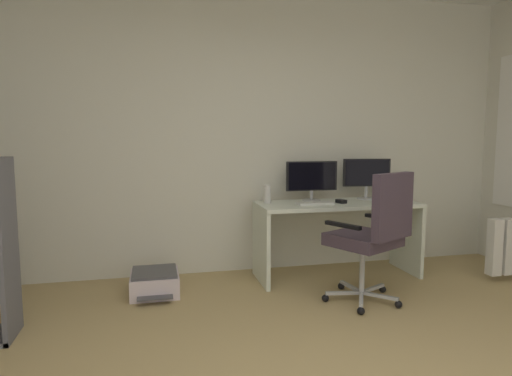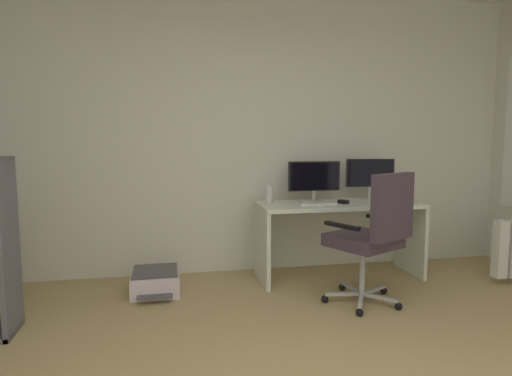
# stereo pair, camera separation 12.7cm
# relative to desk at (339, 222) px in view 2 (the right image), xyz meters

# --- Properties ---
(wall_back) EXTENTS (5.59, 0.10, 2.76)m
(wall_back) POSITION_rel_desk_xyz_m (-0.86, 0.46, 0.84)
(wall_back) COLOR silver
(wall_back) RESTS_ON ground
(desk) EXTENTS (1.54, 0.59, 0.72)m
(desk) POSITION_rel_desk_xyz_m (0.00, 0.00, 0.00)
(desk) COLOR silver
(desk) RESTS_ON ground
(monitor_main) EXTENTS (0.51, 0.18, 0.39)m
(monitor_main) POSITION_rel_desk_xyz_m (-0.20, 0.16, 0.41)
(monitor_main) COLOR #B2B5B7
(monitor_main) RESTS_ON desk
(monitor_secondary) EXTENTS (0.47, 0.18, 0.40)m
(monitor_secondary) POSITION_rel_desk_xyz_m (0.38, 0.16, 0.43)
(monitor_secondary) COLOR #B2B5B7
(monitor_secondary) RESTS_ON desk
(keyboard) EXTENTS (0.34, 0.14, 0.02)m
(keyboard) POSITION_rel_desk_xyz_m (-0.25, -0.07, 0.19)
(keyboard) COLOR silver
(keyboard) RESTS_ON desk
(computer_mouse) EXTENTS (0.09, 0.11, 0.03)m
(computer_mouse) POSITION_rel_desk_xyz_m (0.01, -0.06, 0.20)
(computer_mouse) COLOR black
(computer_mouse) RESTS_ON desk
(desktop_speaker) EXTENTS (0.07, 0.07, 0.17)m
(desktop_speaker) POSITION_rel_desk_xyz_m (-0.66, 0.11, 0.27)
(desktop_speaker) COLOR silver
(desktop_speaker) RESTS_ON desk
(office_chair) EXTENTS (0.66, 0.69, 1.07)m
(office_chair) POSITION_rel_desk_xyz_m (-0.02, -0.75, 0.06)
(office_chair) COLOR #B7BABC
(office_chair) RESTS_ON ground
(printer) EXTENTS (0.40, 0.51, 0.20)m
(printer) POSITION_rel_desk_xyz_m (-1.71, -0.11, -0.44)
(printer) COLOR silver
(printer) RESTS_ON ground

